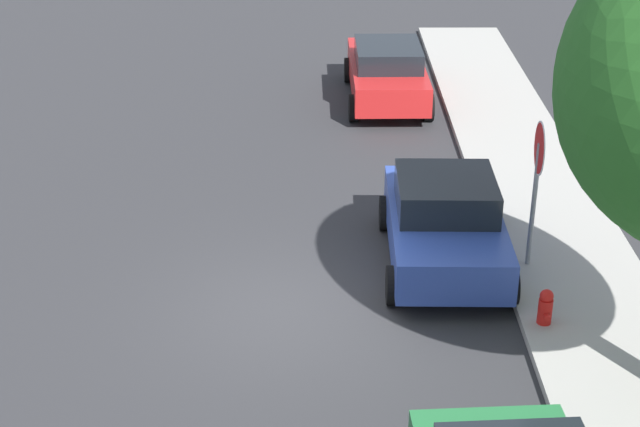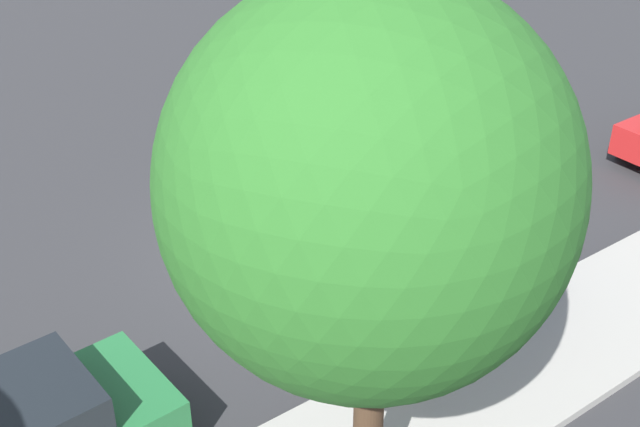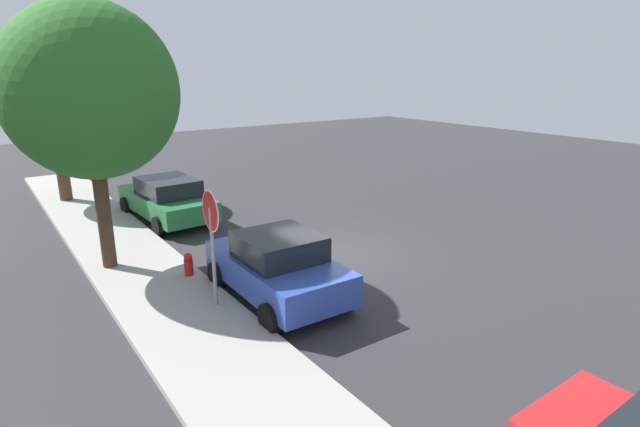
{
  "view_description": "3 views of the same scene",
  "coord_description": "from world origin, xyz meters",
  "px_view_note": "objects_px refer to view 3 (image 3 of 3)",
  "views": [
    {
      "loc": [
        13.32,
        0.41,
        8.23
      ],
      "look_at": [
        -0.52,
        0.47,
        1.43
      ],
      "focal_mm": 55.0,
      "sensor_mm": 36.0,
      "label": 1
    },
    {
      "loc": [
        6.81,
        10.44,
        8.28
      ],
      "look_at": [
        -0.05,
        0.98,
        1.27
      ],
      "focal_mm": 45.0,
      "sensor_mm": 36.0,
      "label": 2
    },
    {
      "loc": [
        -10.54,
        7.85,
        5.08
      ],
      "look_at": [
        -0.01,
        0.37,
        1.29
      ],
      "focal_mm": 28.0,
      "sensor_mm": 36.0,
      "label": 3
    }
  ],
  "objects_px": {
    "fire_hydrant": "(189,267)",
    "parked_car_green": "(167,199)",
    "stop_sign": "(211,228)",
    "parked_car_blue": "(278,266)",
    "street_tree_near_corner": "(91,92)",
    "street_tree_mid_block": "(55,91)"
  },
  "relations": [
    {
      "from": "fire_hydrant",
      "to": "parked_car_green",
      "type": "bearing_deg",
      "value": -13.92
    },
    {
      "from": "stop_sign",
      "to": "parked_car_blue",
      "type": "bearing_deg",
      "value": -100.86
    },
    {
      "from": "parked_car_green",
      "to": "fire_hydrant",
      "type": "xyz_separation_m",
      "value": [
        -5.31,
        1.32,
        -0.4
      ]
    },
    {
      "from": "parked_car_blue",
      "to": "parked_car_green",
      "type": "xyz_separation_m",
      "value": [
        7.45,
        -0.02,
        -0.02
      ]
    },
    {
      "from": "stop_sign",
      "to": "parked_car_green",
      "type": "xyz_separation_m",
      "value": [
        7.18,
        -1.43,
        -1.12
      ]
    },
    {
      "from": "fire_hydrant",
      "to": "stop_sign",
      "type": "bearing_deg",
      "value": 176.53
    },
    {
      "from": "stop_sign",
      "to": "street_tree_near_corner",
      "type": "xyz_separation_m",
      "value": [
        3.7,
        1.26,
        2.65
      ]
    },
    {
      "from": "street_tree_near_corner",
      "to": "fire_hydrant",
      "type": "xyz_separation_m",
      "value": [
        -1.83,
        -1.38,
        -4.17
      ]
    },
    {
      "from": "fire_hydrant",
      "to": "street_tree_mid_block",
      "type": "bearing_deg",
      "value": 5.82
    },
    {
      "from": "parked_car_green",
      "to": "street_tree_mid_block",
      "type": "height_order",
      "value": "street_tree_mid_block"
    },
    {
      "from": "parked_car_green",
      "to": "stop_sign",
      "type": "bearing_deg",
      "value": 168.74
    },
    {
      "from": "street_tree_near_corner",
      "to": "street_tree_mid_block",
      "type": "height_order",
      "value": "street_tree_near_corner"
    },
    {
      "from": "fire_hydrant",
      "to": "parked_car_blue",
      "type": "bearing_deg",
      "value": -148.81
    },
    {
      "from": "street_tree_near_corner",
      "to": "fire_hydrant",
      "type": "bearing_deg",
      "value": -143.03
    },
    {
      "from": "stop_sign",
      "to": "parked_car_blue",
      "type": "height_order",
      "value": "stop_sign"
    },
    {
      "from": "street_tree_near_corner",
      "to": "street_tree_mid_block",
      "type": "bearing_deg",
      "value": -2.59
    },
    {
      "from": "stop_sign",
      "to": "street_tree_mid_block",
      "type": "height_order",
      "value": "street_tree_mid_block"
    },
    {
      "from": "stop_sign",
      "to": "parked_car_green",
      "type": "bearing_deg",
      "value": -11.26
    },
    {
      "from": "parked_car_green",
      "to": "street_tree_mid_block",
      "type": "relative_size",
      "value": 0.77
    },
    {
      "from": "stop_sign",
      "to": "parked_car_blue",
      "type": "xyz_separation_m",
      "value": [
        -0.27,
        -1.41,
        -1.1
      ]
    },
    {
      "from": "parked_car_green",
      "to": "fire_hydrant",
      "type": "relative_size",
      "value": 6.41
    },
    {
      "from": "parked_car_blue",
      "to": "fire_hydrant",
      "type": "xyz_separation_m",
      "value": [
        2.14,
        1.29,
        -0.42
      ]
    }
  ]
}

